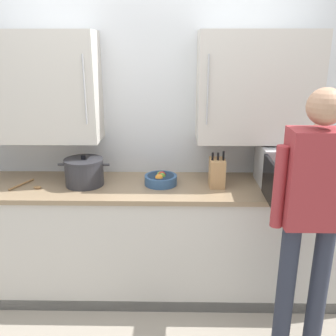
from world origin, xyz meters
TOP-DOWN VIEW (x-y plane):
  - back_wall_tiled at (-0.00, 0.95)m, footprint 3.65×0.44m
  - counter_unit at (0.00, 0.67)m, footprint 3.25×0.62m
  - microwave_oven at (1.06, 0.70)m, footprint 0.56×0.74m
  - stock_pot at (-0.47, 0.66)m, footprint 0.38×0.29m
  - wooden_spoon at (-0.87, 0.61)m, footprint 0.23×0.23m
  - knife_block at (0.51, 0.65)m, footprint 0.11×0.15m
  - fruit_bowl at (0.09, 0.68)m, footprint 0.24×0.24m
  - person_figure at (0.98, 0.02)m, footprint 0.44×0.50m

SIDE VIEW (x-z plane):
  - counter_unit at x=0.00m, z-range 0.00..0.90m
  - wooden_spoon at x=-0.87m, z-range 0.91..0.92m
  - fruit_bowl at x=0.09m, z-range 0.90..1.00m
  - stock_pot at x=-0.47m, z-range 0.89..1.12m
  - knife_block at x=0.51m, z-range 0.87..1.15m
  - person_figure at x=0.98m, z-range 0.17..1.86m
  - microwave_oven at x=1.06m, z-range 0.90..1.20m
  - back_wall_tiled at x=0.00m, z-range 0.09..2.72m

